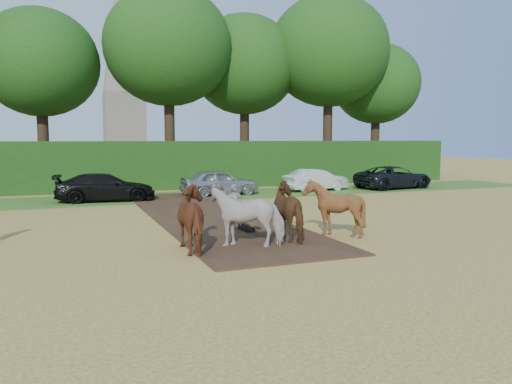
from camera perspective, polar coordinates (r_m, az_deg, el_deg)
ground at (r=13.56m, az=-3.47°, el=-7.30°), size 120.00×120.00×0.00m
earth_strip at (r=20.56m, az=-5.54°, el=-2.64°), size 4.50×17.00×0.05m
grass_verge at (r=27.04m, az=-12.70°, el=-0.69°), size 50.00×5.00×0.03m
hedgerow at (r=31.35m, az=-14.03°, el=2.92°), size 46.00×1.60×3.00m
plough_team at (r=15.14m, az=1.57°, el=-2.37°), size 5.99×4.50×1.84m
parked_cars at (r=26.93m, az=-8.63°, el=0.85°), size 35.61×3.03×1.47m
treeline at (r=34.81m, az=-17.94°, el=15.45°), size 48.70×10.60×14.21m
church at (r=68.85m, az=-15.01°, el=14.75°), size 5.20×5.20×27.00m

